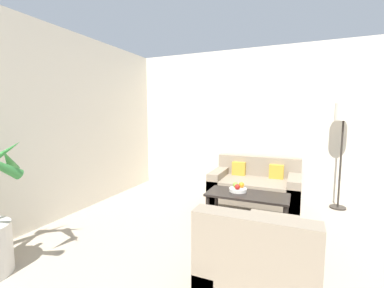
% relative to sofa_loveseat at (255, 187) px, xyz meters
% --- Properties ---
extents(wall_back, '(7.94, 0.06, 2.70)m').
position_rel_sofa_loveseat_xyz_m(wall_back, '(0.72, 0.50, 1.10)').
color(wall_back, beige).
rests_on(wall_back, ground_plane).
extents(sofa_loveseat, '(1.45, 0.86, 0.74)m').
position_rel_sofa_loveseat_xyz_m(sofa_loveseat, '(0.00, 0.00, 0.00)').
color(sofa_loveseat, gray).
rests_on(sofa_loveseat, ground_plane).
extents(floor_lamp, '(0.26, 0.26, 1.67)m').
position_rel_sofa_loveseat_xyz_m(floor_lamp, '(1.28, 0.18, 1.13)').
color(floor_lamp, '#2D2823').
rests_on(floor_lamp, ground_plane).
extents(coffee_table, '(1.09, 0.50, 0.42)m').
position_rel_sofa_loveseat_xyz_m(coffee_table, '(0.05, -0.97, 0.11)').
color(coffee_table, black).
rests_on(coffee_table, ground_plane).
extents(fruit_bowl, '(0.24, 0.24, 0.05)m').
position_rel_sofa_loveseat_xyz_m(fruit_bowl, '(-0.09, -0.91, 0.19)').
color(fruit_bowl, beige).
rests_on(fruit_bowl, coffee_table).
extents(apple_red, '(0.07, 0.07, 0.07)m').
position_rel_sofa_loveseat_xyz_m(apple_red, '(-0.09, -0.97, 0.25)').
color(apple_red, red).
rests_on(apple_red, fruit_bowl).
extents(apple_green, '(0.08, 0.08, 0.08)m').
position_rel_sofa_loveseat_xyz_m(apple_green, '(-0.14, -0.88, 0.25)').
color(apple_green, olive).
rests_on(apple_green, fruit_bowl).
extents(orange_fruit, '(0.08, 0.08, 0.08)m').
position_rel_sofa_loveseat_xyz_m(orange_fruit, '(-0.05, -0.86, 0.25)').
color(orange_fruit, orange).
rests_on(orange_fruit, fruit_bowl).
extents(armchair, '(0.80, 0.87, 0.85)m').
position_rel_sofa_loveseat_xyz_m(armchair, '(0.43, -2.48, 0.01)').
color(armchair, gray).
rests_on(armchair, ground_plane).
extents(ottoman, '(0.54, 0.45, 0.37)m').
position_rel_sofa_loveseat_xyz_m(ottoman, '(0.45, -1.60, -0.07)').
color(ottoman, gray).
rests_on(ottoman, ground_plane).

